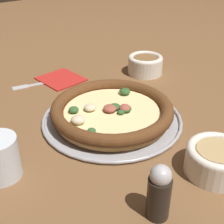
{
  "coord_description": "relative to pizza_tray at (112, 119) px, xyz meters",
  "views": [
    {
      "loc": [
        -0.38,
        -0.5,
        0.4
      ],
      "look_at": [
        0.0,
        0.0,
        0.02
      ],
      "focal_mm": 50.0,
      "sensor_mm": 36.0,
      "label": 1
    }
  ],
  "objects": [
    {
      "name": "ground_plane",
      "position": [
        0.0,
        0.0,
        -0.0
      ],
      "size": [
        3.0,
        3.0,
        0.0
      ],
      "primitive_type": "plane",
      "color": "brown"
    },
    {
      "name": "bowl_near",
      "position": [
        0.05,
        -0.26,
        0.03
      ],
      "size": [
        0.11,
        0.11,
        0.06
      ],
      "color": "silver",
      "rests_on": "ground_plane"
    },
    {
      "name": "pizza",
      "position": [
        -0.0,
        0.0,
        0.02
      ],
      "size": [
        0.29,
        0.29,
        0.04
      ],
      "color": "tan",
      "rests_on": "pizza_tray"
    },
    {
      "name": "napkin",
      "position": [
        0.02,
        0.28,
        -0.0
      ],
      "size": [
        0.13,
        0.14,
        0.01
      ],
      "rotation": [
        0.0,
        0.0,
        0.12
      ],
      "color": "#B2231E",
      "rests_on": "ground_plane"
    },
    {
      "name": "pepper_shaker",
      "position": [
        -0.11,
        -0.27,
        0.04
      ],
      "size": [
        0.04,
        0.04,
        0.1
      ],
      "color": "black",
      "rests_on": "ground_plane"
    },
    {
      "name": "pizza_tray",
      "position": [
        0.0,
        0.0,
        0.0
      ],
      "size": [
        0.33,
        0.33,
        0.01
      ],
      "color": "#9E9EA3",
      "rests_on": "ground_plane"
    },
    {
      "name": "bowl_far",
      "position": [
        0.25,
        0.16,
        0.03
      ],
      "size": [
        0.11,
        0.11,
        0.06
      ],
      "color": "silver",
      "rests_on": "ground_plane"
    },
    {
      "name": "fork",
      "position": [
        -0.05,
        0.29,
        -0.0
      ],
      "size": [
        0.19,
        0.05,
        0.0
      ],
      "rotation": [
        0.0,
        0.0,
        9.22
      ],
      "color": "#B7B7BC",
      "rests_on": "ground_plane"
    }
  ]
}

